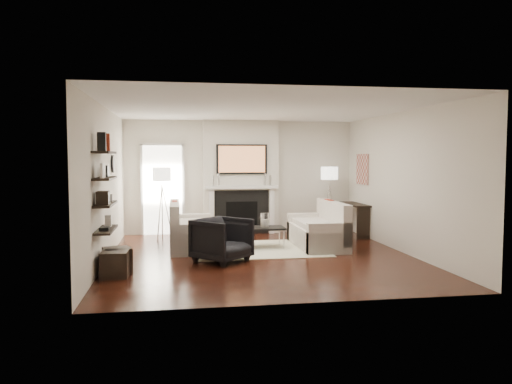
{
  "coord_description": "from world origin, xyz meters",
  "views": [
    {
      "loc": [
        -1.53,
        -8.96,
        1.83
      ],
      "look_at": [
        0.0,
        0.6,
        1.15
      ],
      "focal_mm": 35.0,
      "sensor_mm": 36.0,
      "label": 1
    }
  ],
  "objects": [
    {
      "name": "lamp_right_post",
      "position": [
        2.05,
        2.4,
        0.6
      ],
      "size": [
        0.02,
        0.02,
        1.2
      ],
      "primitive_type": "cylinder",
      "color": "silver",
      "rests_on": "floor"
    },
    {
      "name": "console_leg_s",
      "position": [
        2.57,
        2.64,
        0.35
      ],
      "size": [
        0.3,
        0.04,
        0.71
      ],
      "primitive_type": "cube",
      "color": "black",
      "rests_on": "floor"
    },
    {
      "name": "armchair",
      "position": [
        -0.75,
        -0.35,
        0.42
      ],
      "size": [
        1.13,
        1.12,
        0.85
      ],
      "primitive_type": "imported",
      "rotation": [
        0.0,
        0.0,
        0.76
      ],
      "color": "black",
      "rests_on": "floor"
    },
    {
      "name": "lamp_left_leg_b",
      "position": [
        -1.91,
        2.41,
        0.6
      ],
      "size": [
        0.14,
        0.22,
        1.23
      ],
      "primitive_type": "cylinder",
      "rotation": [
        0.18,
        0.0,
        0.52
      ],
      "color": "silver",
      "rests_on": "floor"
    },
    {
      "name": "decor_books",
      "position": [
        -2.62,
        -1.17,
        0.74
      ],
      "size": [
        0.14,
        0.2,
        0.05
      ],
      "primitive_type": "cube",
      "color": "black",
      "rests_on": "shelf_bottom"
    },
    {
      "name": "lamp_left_leg_c",
      "position": [
        -1.91,
        2.22,
        0.6
      ],
      "size": [
        0.14,
        0.22,
        1.23
      ],
      "primitive_type": "cylinder",
      "rotation": [
        0.18,
        0.0,
        2.62
      ],
      "color": "silver",
      "rests_on": "floor"
    },
    {
      "name": "mantel_pilaster_l",
      "position": [
        -0.72,
        2.71,
        0.55
      ],
      "size": [
        0.12,
        0.08,
        1.1
      ],
      "primitive_type": "cube",
      "color": "white",
      "rests_on": "floor"
    },
    {
      "name": "ottoman_near",
      "position": [
        -2.47,
        -0.92,
        0.2
      ],
      "size": [
        0.51,
        0.51,
        0.4
      ],
      "primitive_type": "cube",
      "rotation": [
        0.0,
        0.0,
        0.32
      ],
      "color": "black",
      "rests_on": "floor"
    },
    {
      "name": "coffee_leg_se",
      "position": [
        0.57,
        1.08,
        0.19
      ],
      "size": [
        0.02,
        0.02,
        0.38
      ],
      "primitive_type": "cylinder",
      "color": "silver",
      "rests_on": "floor"
    },
    {
      "name": "loveseat_right_cushion",
      "position": [
        1.25,
        0.79,
        0.47
      ],
      "size": [
        0.63,
        1.44,
        0.1
      ],
      "primitive_type": "cube",
      "color": "beige",
      "rests_on": "loveseat_right_base"
    },
    {
      "name": "decor_frame_a",
      "position": [
        -2.62,
        -1.22,
        1.63
      ],
      "size": [
        0.04,
        0.3,
        0.22
      ],
      "primitive_type": "cube",
      "color": "white",
      "rests_on": "shelf_upper"
    },
    {
      "name": "lamp_left_post",
      "position": [
        -1.85,
        2.32,
        0.6
      ],
      "size": [
        0.02,
        0.02,
        1.2
      ],
      "primitive_type": "cylinder",
      "color": "silver",
      "rests_on": "floor"
    },
    {
      "name": "shelf_upper",
      "position": [
        -2.62,
        -1.0,
        1.5
      ],
      "size": [
        0.25,
        1.0,
        0.04
      ],
      "primitive_type": "cube",
      "color": "black",
      "rests_on": "wall_left"
    },
    {
      "name": "room_envelope",
      "position": [
        0.0,
        0.0,
        1.35
      ],
      "size": [
        6.0,
        6.0,
        6.0
      ],
      "color": "#33130B",
      "rests_on": "ground"
    },
    {
      "name": "loveseat_right_arm_s",
      "position": [
        1.3,
        1.6,
        0.3
      ],
      "size": [
        0.85,
        0.18,
        0.6
      ],
      "primitive_type": "cube",
      "color": "beige",
      "rests_on": "floor"
    },
    {
      "name": "shelf_bottom",
      "position": [
        -2.62,
        -1.0,
        0.7
      ],
      "size": [
        0.25,
        1.0,
        0.03
      ],
      "primitive_type": "cube",
      "color": "black",
      "rests_on": "wall_left"
    },
    {
      "name": "candlestick_r_short",
      "position": [
        0.68,
        2.7,
        1.27
      ],
      "size": [
        0.04,
        0.04,
        0.24
      ],
      "primitive_type": "cylinder",
      "color": "silver",
      "rests_on": "mantel_shelf"
    },
    {
      "name": "loveseat_right_back",
      "position": [
        1.63,
        0.79,
        0.53
      ],
      "size": [
        0.18,
        1.8,
        0.8
      ],
      "primitive_type": "cube",
      "color": "beige",
      "rests_on": "floor"
    },
    {
      "name": "decor_frame_b",
      "position": [
        -2.62,
        -0.72,
        1.61
      ],
      "size": [
        0.04,
        0.22,
        0.18
      ],
      "primitive_type": "cube",
      "color": "black",
      "rests_on": "shelf_upper"
    },
    {
      "name": "ottoman_far",
      "position": [
        -2.47,
        -1.24,
        0.2
      ],
      "size": [
        0.4,
        0.4,
        0.4
      ],
      "primitive_type": "cube",
      "rotation": [
        0.0,
        0.0,
        -0.01
      ],
      "color": "black",
      "rests_on": "floor"
    },
    {
      "name": "mantel_pilaster_r",
      "position": [
        0.72,
        2.71,
        0.55
      ],
      "size": [
        0.12,
        0.08,
        1.1
      ],
      "primitive_type": "cube",
      "color": "white",
      "rests_on": "floor"
    },
    {
      "name": "loveseat_right_arm_n",
      "position": [
        1.3,
        -0.02,
        0.3
      ],
      "size": [
        0.85,
        0.18,
        0.6
      ],
      "primitive_type": "cube",
      "color": "beige",
      "rests_on": "floor"
    },
    {
      "name": "copper_bowl",
      "position": [
        -0.18,
        0.86,
        0.45
      ],
      "size": [
        0.27,
        0.27,
        0.05
      ],
      "primitive_type": "cylinder",
      "color": "orange",
      "rests_on": "coffee_table"
    },
    {
      "name": "loveseat_left_base",
      "position": [
        -1.24,
        1.04,
        0.21
      ],
      "size": [
        0.85,
        1.8,
        0.42
      ],
      "primitive_type": "cube",
      "color": "beige",
      "rests_on": "floor"
    },
    {
      "name": "lamp_right_leg_b",
      "position": [
        2.0,
        2.5,
        0.6
      ],
      "size": [
        0.14,
        0.22,
        1.23
      ],
      "primitive_type": "cylinder",
      "rotation": [
        0.18,
        0.0,
        0.52
      ],
      "color": "silver",
      "rests_on": "floor"
    },
    {
      "name": "loveseat_left_arm_n",
      "position": [
        -1.24,
        0.23,
        0.3
      ],
      "size": [
        0.85,
        0.18,
        0.6
      ],
      "primitive_type": "cube",
      "color": "beige",
      "rests_on": "floor"
    },
    {
      "name": "decor_wine_rack",
      "position": [
        -2.62,
        -1.25,
        1.22
      ],
      "size": [
        0.18,
        0.25,
        0.2
      ],
      "primitive_type": "cube",
      "color": "black",
      "rests_on": "shelf_lower"
    },
    {
      "name": "wall_art",
      "position": [
        2.73,
        2.05,
        1.55
      ],
      "size": [
        0.03,
        0.7,
        0.7
      ],
      "primitive_type": "cube",
      "color": "#AC6856",
      "rests_on": "wall_right"
    },
    {
      "name": "coffee_table",
      "position": [
        0.07,
        0.86,
        0.4
      ],
      "size": [
        1.1,
        0.55,
        0.04
      ],
      "primitive_type": "cube",
      "color": "black",
      "rests_on": "floor"
    },
    {
      "name": "console_top",
      "position": [
        2.57,
        2.09,
        0.73
      ],
      "size": [
        0.35,
        1.2,
        0.04
      ],
      "primitive_type": "cube",
      "color": "black",
      "rests_on": "floor"
    },
    {
      "name": "loveseat_right_base",
      "position": [
        1.3,
        0.79,
        0.21
      ],
      "size": [
        0.85,
        1.8,
        0.42
      ],
      "primitive_type": "cube",
      "color": "beige",
      "rests_on": "floor"
    },
    {
      "name": "coffee_leg_sw",
      "position": [
        -0.43,
        1.08,
        0.19
      ],
      "size": [
        0.02,
        0.02,
        0.38
      ],
      "primitive_type": "cylinder",
      "color": "silver",
      "rests_on": "floor"
    },
    {
      "name": "pillow_left_orange",
      "position": [
        -1.57,
        1.34,
        0.73
      ],
      "size": [
        0.1,
        0.42,
        0.42
      ],
      "primitive_type": "cube",
      "color": "maroon",
      "rests_on": "loveseat_left_cushion"
    },
    {
      "name": "lamp_right_shade",
      "position": [
        2.05,
        2.4,
        1.45
      ],
      "size": [
        0.4,
        0.4,
        0.3
      ],
      "primitive_type": "cylinder",
      "color": "white",
      "rests_on": "lamp_right_post"
    },
    {
      "name": "candlestick_r_tall",
      "position": [
        0.55,
        2.7,
        1.3
      ],
      "size": [
        0.04,
        0.04,
        0.3
      ],
      "primitive_type": "cylinder",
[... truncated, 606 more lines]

